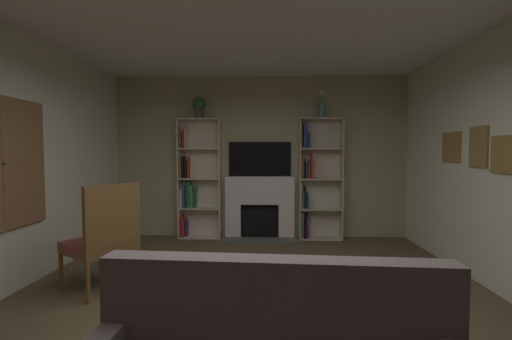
{
  "coord_description": "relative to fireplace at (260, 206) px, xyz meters",
  "views": [
    {
      "loc": [
        0.15,
        -2.78,
        1.5
      ],
      "look_at": [
        0.0,
        1.29,
        1.29
      ],
      "focal_mm": 23.74,
      "sensor_mm": 36.0,
      "label": 1
    }
  ],
  "objects": [
    {
      "name": "ground_plane",
      "position": [
        0.0,
        -3.13,
        -0.56
      ],
      "size": [
        7.75,
        7.75,
        0.0
      ],
      "primitive_type": "plane",
      "color": "brown"
    },
    {
      "name": "wall_back_accent",
      "position": [
        0.0,
        0.13,
        0.86
      ],
      "size": [
        5.25,
        0.06,
        2.84
      ],
      "primitive_type": "cube",
      "color": "#ACAD84",
      "rests_on": "ground_plane"
    },
    {
      "name": "vase_with_flowers",
      "position": [
        1.05,
        -0.05,
        1.7
      ],
      "size": [
        0.12,
        0.12,
        0.48
      ],
      "color": "slate",
      "rests_on": "bookshelf_right"
    },
    {
      "name": "bookshelf_left",
      "position": [
        -1.14,
        0.01,
        0.44
      ],
      "size": [
        0.74,
        0.26,
        2.09
      ],
      "color": "beige",
      "rests_on": "ground_plane"
    },
    {
      "name": "potted_plant",
      "position": [
        -1.05,
        -0.05,
        1.75
      ],
      "size": [
        0.23,
        0.23,
        0.38
      ],
      "color": "#514A53",
      "rests_on": "bookshelf_left"
    },
    {
      "name": "fireplace",
      "position": [
        0.0,
        0.0,
        0.0
      ],
      "size": [
        1.31,
        0.49,
        1.08
      ],
      "color": "white",
      "rests_on": "ground_plane"
    },
    {
      "name": "armchair",
      "position": [
        -1.63,
        -2.34,
        0.02
      ],
      "size": [
        0.84,
        0.85,
        1.17
      ],
      "color": "brown",
      "rests_on": "ground_plane"
    },
    {
      "name": "bookshelf_right",
      "position": [
        0.96,
        0.01,
        0.47
      ],
      "size": [
        0.74,
        0.28,
        2.09
      ],
      "color": "beige",
      "rests_on": "ground_plane"
    },
    {
      "name": "tv",
      "position": [
        0.0,
        0.07,
        0.83
      ],
      "size": [
        1.09,
        0.06,
        0.6
      ],
      "primitive_type": "cube",
      "color": "black",
      "rests_on": "fireplace"
    }
  ]
}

